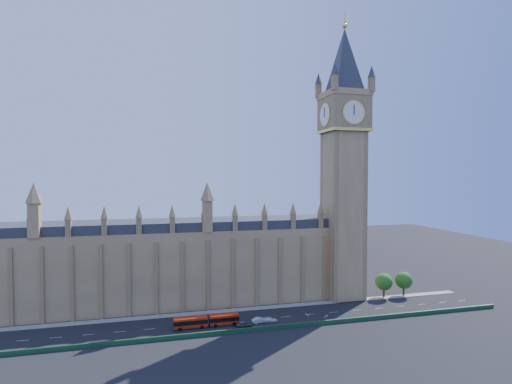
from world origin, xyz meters
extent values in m
plane|color=black|center=(0.00, 0.00, 0.00)|extent=(400.00, 400.00, 0.00)
cube|color=olive|center=(-25.00, 22.00, 12.50)|extent=(120.00, 20.00, 25.00)
cube|color=#2D3035|center=(-25.00, 22.00, 26.50)|extent=(120.00, 18.00, 3.00)
cube|color=olive|center=(38.00, 14.00, 29.00)|extent=(12.00, 12.00, 58.00)
cube|color=olive|center=(38.00, 14.00, 64.00)|extent=(14.00, 14.00, 12.00)
cylinder|color=silver|center=(38.00, 6.85, 64.00)|extent=(7.20, 0.30, 7.20)
cube|color=olive|center=(38.00, 14.00, 71.00)|extent=(14.50, 14.50, 2.00)
pyramid|color=#2D3035|center=(38.00, 14.00, 94.00)|extent=(20.59, 20.59, 22.00)
sphere|color=#F2C64C|center=(38.00, 14.00, 94.80)|extent=(1.80, 1.80, 1.80)
cube|color=#1E4C2D|center=(0.00, -9.00, 0.60)|extent=(160.00, 0.60, 1.20)
cube|color=gray|center=(0.00, 9.50, 0.08)|extent=(160.00, 3.00, 0.16)
cylinder|color=#382619|center=(52.00, 10.00, 2.00)|extent=(0.70, 0.70, 4.00)
sphere|color=#204F15|center=(52.00, 10.00, 5.50)|extent=(6.00, 6.00, 6.00)
sphere|color=#204F15|center=(52.80, 10.30, 6.10)|extent=(4.38, 4.38, 4.38)
cylinder|color=#382619|center=(60.00, 10.00, 2.00)|extent=(0.70, 0.70, 4.00)
sphere|color=#204F15|center=(60.00, 10.00, 5.50)|extent=(6.00, 6.00, 6.00)
sphere|color=#204F15|center=(60.80, 10.30, 6.10)|extent=(4.38, 4.38, 4.38)
cube|color=#B0220B|center=(-16.82, -2.35, 1.57)|extent=(9.46, 2.75, 3.14)
cube|color=#B0220B|center=(-7.29, -2.22, 1.57)|extent=(8.41, 2.73, 3.14)
cube|color=black|center=(-16.82, -2.35, 1.95)|extent=(9.51, 2.80, 1.19)
cube|color=black|center=(-7.29, -2.22, 1.95)|extent=(8.46, 2.78, 1.19)
cylinder|color=black|center=(-12.31, -2.29, 1.41)|extent=(0.86, 2.52, 2.51)
cylinder|color=black|center=(-19.81, -3.70, 0.52)|extent=(1.05, 0.33, 1.05)
cylinder|color=black|center=(-19.85, -1.08, 0.52)|extent=(1.05, 0.33, 1.05)
cylinder|color=black|center=(-13.78, -3.62, 0.52)|extent=(1.05, 0.33, 1.05)
cylinder|color=black|center=(-13.82, -1.00, 0.52)|extent=(1.05, 0.33, 1.05)
cylinder|color=black|center=(-9.95, -3.57, 0.52)|extent=(1.05, 0.33, 1.05)
cylinder|color=black|center=(-9.99, -0.95, 0.52)|extent=(1.05, 0.33, 1.05)
cylinder|color=black|center=(-4.59, -3.49, 0.52)|extent=(1.05, 0.33, 1.05)
cylinder|color=black|center=(-4.63, -0.87, 0.52)|extent=(1.05, 0.33, 1.05)
imported|color=#3A3B41|center=(-2.00, -5.10, 0.77)|extent=(4.52, 1.86, 1.53)
imported|color=#B0B3B8|center=(3.22, -3.05, 0.79)|extent=(5.00, 2.30, 1.59)
imported|color=silver|center=(6.00, -3.31, 0.70)|extent=(5.00, 2.49, 1.40)
cube|color=black|center=(18.64, -0.16, 0.02)|extent=(0.48, 0.48, 0.04)
cone|color=#FF5D0D|center=(18.64, -0.16, 0.32)|extent=(0.53, 0.53, 0.64)
cylinder|color=white|center=(18.64, -0.16, 0.41)|extent=(0.31, 0.31, 0.11)
cube|color=black|center=(24.25, -3.42, 0.02)|extent=(0.52, 0.52, 0.05)
cone|color=#FE460D|center=(24.25, -3.42, 0.40)|extent=(0.57, 0.57, 0.79)
cylinder|color=white|center=(24.25, -3.42, 0.51)|extent=(0.39, 0.39, 0.14)
cube|color=black|center=(23.47, -3.84, 0.02)|extent=(0.54, 0.54, 0.04)
cone|color=orange|center=(23.47, -3.84, 0.37)|extent=(0.59, 0.59, 0.73)
cylinder|color=white|center=(23.47, -3.84, 0.47)|extent=(0.36, 0.36, 0.13)
cube|color=black|center=(18.78, -1.47, 0.02)|extent=(0.47, 0.47, 0.04)
cone|color=red|center=(18.78, -1.47, 0.35)|extent=(0.52, 0.52, 0.70)
cylinder|color=white|center=(18.78, -1.47, 0.45)|extent=(0.34, 0.34, 0.12)
camera|label=1|loc=(-26.38, -113.95, 42.48)|focal=28.00mm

